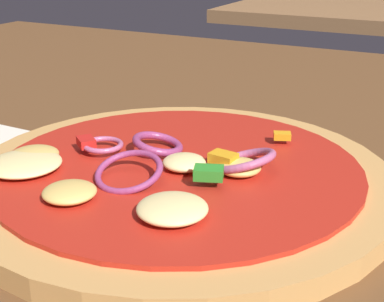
# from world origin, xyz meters

# --- Properties ---
(dining_table) EXTENTS (1.38, 1.05, 0.03)m
(dining_table) POSITION_xyz_m (0.00, 0.00, 0.01)
(dining_table) COLOR brown
(dining_table) RESTS_ON ground
(pizza) EXTENTS (0.29, 0.29, 0.03)m
(pizza) POSITION_xyz_m (-0.04, -0.01, 0.04)
(pizza) COLOR tan
(pizza) RESTS_ON dining_table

